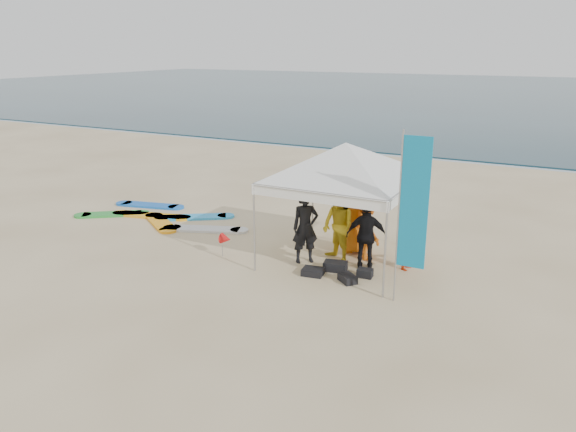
# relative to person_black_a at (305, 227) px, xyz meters

# --- Properties ---
(ground) EXTENTS (120.00, 120.00, 0.00)m
(ground) POSITION_rel_person_black_a_xyz_m (-0.85, -2.76, -0.92)
(ground) COLOR beige
(ground) RESTS_ON ground
(ocean) EXTENTS (160.00, 84.00, 0.08)m
(ocean) POSITION_rel_person_black_a_xyz_m (-0.85, 57.24, -0.88)
(ocean) COLOR #0C2633
(ocean) RESTS_ON ground
(shoreline_foam) EXTENTS (160.00, 1.20, 0.01)m
(shoreline_foam) POSITION_rel_person_black_a_xyz_m (-0.85, 15.44, -0.91)
(shoreline_foam) COLOR silver
(shoreline_foam) RESTS_ON ground
(person_black_a) EXTENTS (0.79, 0.77, 1.83)m
(person_black_a) POSITION_rel_person_black_a_xyz_m (0.00, 0.00, 0.00)
(person_black_a) COLOR black
(person_black_a) RESTS_ON ground
(person_yellow) EXTENTS (1.12, 1.05, 1.84)m
(person_yellow) POSITION_rel_person_black_a_xyz_m (0.69, 0.46, 0.01)
(person_yellow) COLOR gold
(person_yellow) RESTS_ON ground
(person_orange_a) EXTENTS (1.20, 1.15, 1.64)m
(person_orange_a) POSITION_rel_person_black_a_xyz_m (1.30, 0.92, -0.10)
(person_orange_a) COLOR #CE5B12
(person_orange_a) RESTS_ON ground
(person_black_b) EXTENTS (1.07, 0.69, 1.69)m
(person_black_b) POSITION_rel_person_black_a_xyz_m (1.51, 0.31, -0.07)
(person_black_b) COLOR black
(person_black_b) RESTS_ON ground
(person_orange_b) EXTENTS (1.04, 0.93, 1.78)m
(person_orange_b) POSITION_rel_person_black_a_xyz_m (0.86, 1.25, -0.02)
(person_orange_b) COLOR #C36111
(person_orange_b) RESTS_ON ground
(person_seated) EXTENTS (0.37, 0.86, 0.90)m
(person_seated) POSITION_rel_person_black_a_xyz_m (2.41, 0.74, -0.46)
(person_seated) COLOR #FF4B16
(person_seated) RESTS_ON ground
(canopy_tent) EXTENTS (4.61, 4.61, 3.48)m
(canopy_tent) POSITION_rel_person_black_a_xyz_m (0.81, 0.51, 2.11)
(canopy_tent) COLOR #A5A5A8
(canopy_tent) RESTS_ON ground
(feather_flag) EXTENTS (0.62, 0.04, 3.70)m
(feather_flag) POSITION_rel_person_black_a_xyz_m (2.98, -1.17, 1.26)
(feather_flag) COLOR #A5A5A8
(feather_flag) RESTS_ON ground
(marker_pennant) EXTENTS (0.28, 0.28, 0.64)m
(marker_pennant) POSITION_rel_person_black_a_xyz_m (-1.95, -0.67, -0.42)
(marker_pennant) COLOR #A5A5A8
(marker_pennant) RESTS_ON ground
(gear_pile) EXTENTS (1.62, 1.01, 0.22)m
(gear_pile) POSITION_rel_person_black_a_xyz_m (1.05, -0.43, -0.82)
(gear_pile) COLOR black
(gear_pile) RESTS_ON ground
(surfboard_spread) EXTENTS (5.56, 2.65, 0.07)m
(surfboard_spread) POSITION_rel_person_black_a_xyz_m (-5.71, 1.26, -0.88)
(surfboard_spread) COLOR #F5A919
(surfboard_spread) RESTS_ON ground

